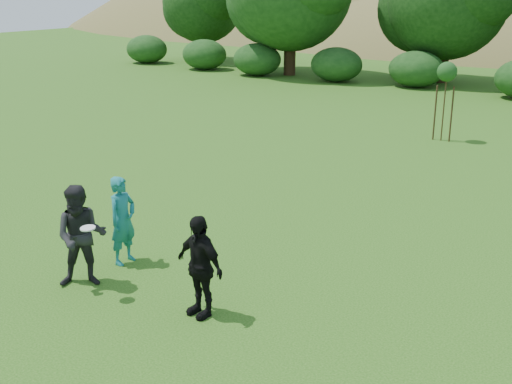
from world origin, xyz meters
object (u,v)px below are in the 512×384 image
player_black (199,266)px  sapling (447,74)px  player_teal (123,220)px  player_grey (81,236)px

player_black → sapling: bearing=103.5°
player_teal → player_grey: player_grey is taller
player_teal → player_black: player_teal is taller
player_teal → sapling: 14.41m
player_teal → player_black: (2.64, -0.90, -0.01)m
player_grey → player_black: size_ratio=1.08×
player_teal → player_black: size_ratio=1.01×
player_teal → player_grey: bearing=-176.4°
sapling → player_black: bearing=-88.0°
player_grey → sapling: sapling is taller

